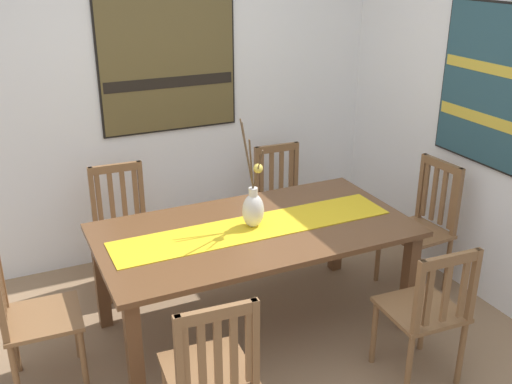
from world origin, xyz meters
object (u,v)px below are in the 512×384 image
at_px(chair_0, 423,224).
at_px(chair_5, 283,197).
at_px(centerpiece_vase, 253,206).
at_px(chair_4, 123,226).
at_px(painting_on_back_wall, 168,61).
at_px(chair_1, 211,371).
at_px(chair_3, 427,311).
at_px(dining_table, 254,240).
at_px(chair_2, 29,313).
at_px(painting_on_side_wall, 494,87).

height_order(chair_0, chair_5, chair_0).
xyz_separation_m(centerpiece_vase, chair_5, (0.69, 0.92, -0.41)).
distance_m(chair_4, painting_on_back_wall, 1.31).
xyz_separation_m(chair_0, chair_1, (-2.01, -0.87, -0.01)).
xyz_separation_m(chair_3, chair_4, (-1.32, 1.82, 0.01)).
xyz_separation_m(chair_0, chair_4, (-2.01, 0.94, -0.02)).
relative_size(dining_table, centerpiece_vase, 2.86).
height_order(chair_0, chair_2, chair_0).
xyz_separation_m(dining_table, chair_5, (0.69, 0.93, -0.18)).
relative_size(centerpiece_vase, chair_2, 0.73).
distance_m(chair_2, chair_4, 1.19).
height_order(chair_2, painting_on_side_wall, painting_on_side_wall).
relative_size(chair_1, chair_3, 1.03).
bearing_deg(chair_3, centerpiece_vase, 126.26).
xyz_separation_m(centerpiece_vase, chair_4, (-0.65, 0.91, -0.40)).
relative_size(chair_0, chair_2, 1.02).
bearing_deg(chair_4, dining_table, -55.00).
bearing_deg(chair_3, chair_4, 125.83).
bearing_deg(chair_0, painting_on_back_wall, 136.77).
bearing_deg(painting_on_back_wall, chair_1, -103.52).
bearing_deg(dining_table, chair_2, -179.90).
height_order(dining_table, chair_4, chair_4).
relative_size(chair_4, painting_on_back_wall, 0.84).
bearing_deg(chair_4, chair_5, 0.27).
xyz_separation_m(chair_3, painting_on_back_wall, (-0.77, 2.26, 1.12)).
xyz_separation_m(chair_0, chair_2, (-2.76, 0.02, -0.00)).
bearing_deg(chair_0, centerpiece_vase, 178.63).
height_order(chair_0, chair_4, chair_0).
bearing_deg(chair_3, chair_5, 89.36).
relative_size(chair_3, painting_on_back_wall, 0.81).
bearing_deg(chair_3, chair_2, 156.52).
height_order(painting_on_back_wall, painting_on_side_wall, painting_on_back_wall).
relative_size(dining_table, chair_2, 2.10).
relative_size(chair_3, chair_4, 0.97).
distance_m(dining_table, chair_0, 1.37).
xyz_separation_m(chair_0, painting_on_side_wall, (0.29, -0.21, 1.04)).
bearing_deg(chair_2, chair_5, 24.16).
distance_m(chair_0, painting_on_back_wall, 2.29).
relative_size(chair_2, chair_4, 1.03).
distance_m(centerpiece_vase, painting_on_side_wall, 1.79).
xyz_separation_m(chair_2, chair_5, (2.08, 0.93, -0.02)).
xyz_separation_m(chair_2, painting_on_side_wall, (3.05, -0.22, 1.04)).
bearing_deg(chair_2, chair_1, -49.89).
relative_size(dining_table, chair_3, 2.21).
height_order(chair_1, chair_3, chair_1).
relative_size(centerpiece_vase, painting_on_back_wall, 0.63).
distance_m(chair_2, chair_5, 2.28).
xyz_separation_m(chair_0, chair_5, (-0.67, 0.95, -0.03)).
relative_size(chair_2, painting_on_back_wall, 0.86).
bearing_deg(centerpiece_vase, chair_2, -179.28).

